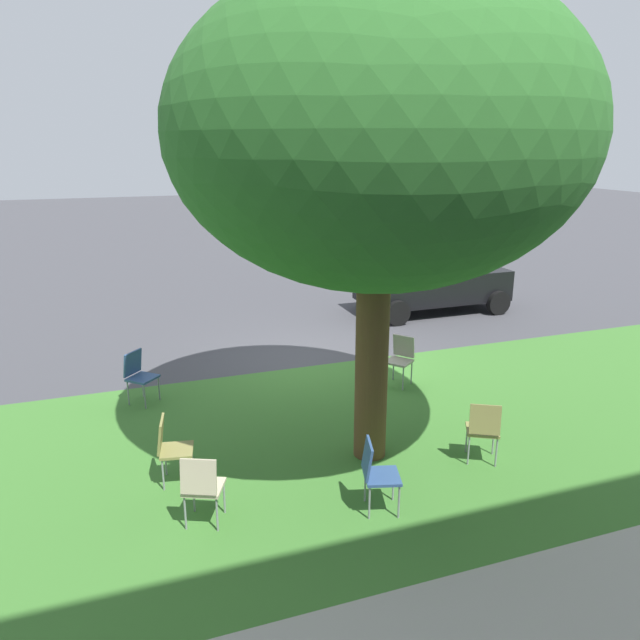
# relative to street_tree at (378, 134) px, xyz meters

# --- Properties ---
(ground) EXTENTS (80.00, 80.00, 0.00)m
(ground) POSITION_rel_street_tree_xyz_m (-0.34, -3.69, -4.25)
(ground) COLOR #424247
(grass_verge) EXTENTS (48.00, 6.00, 0.01)m
(grass_verge) POSITION_rel_street_tree_xyz_m (-0.34, -0.49, -4.25)
(grass_verge) COLOR #3D752D
(grass_verge) RESTS_ON ground
(street_tree) EXTENTS (5.07, 5.07, 6.14)m
(street_tree) POSITION_rel_street_tree_xyz_m (0.00, 0.00, 0.00)
(street_tree) COLOR brown
(street_tree) RESTS_ON ground
(chair_0) EXTENTS (0.58, 0.58, 0.88)m
(chair_0) POSITION_rel_street_tree_xyz_m (-1.55, -2.15, -3.73)
(chair_0) COLOR #ADA393
(chair_0) RESTS_ON ground
(chair_1) EXTENTS (0.59, 0.59, 0.88)m
(chair_1) POSITION_rel_street_tree_xyz_m (2.88, -2.86, -3.73)
(chair_1) COLOR #335184
(chair_1) RESTS_ON ground
(chair_2) EXTENTS (0.49, 0.49, 0.88)m
(chair_2) POSITION_rel_street_tree_xyz_m (2.65, -0.18, -3.73)
(chair_2) COLOR olive
(chair_2) RESTS_ON ground
(chair_3) EXTENTS (0.52, 0.51, 0.88)m
(chair_3) POSITION_rel_street_tree_xyz_m (0.47, 1.23, -3.73)
(chair_3) COLOR #335184
(chair_3) RESTS_ON ground
(chair_4) EXTENTS (0.55, 0.55, 0.88)m
(chair_4) POSITION_rel_street_tree_xyz_m (2.42, 0.85, -3.73)
(chair_4) COLOR beige
(chair_4) RESTS_ON ground
(chair_5) EXTENTS (0.56, 0.57, 0.88)m
(chair_5) POSITION_rel_street_tree_xyz_m (-1.33, 0.71, -3.73)
(chair_5) COLOR olive
(chair_5) RESTS_ON ground
(parked_car) EXTENTS (3.70, 1.92, 1.65)m
(parked_car) POSITION_rel_street_tree_xyz_m (-4.55, -6.24, -3.41)
(parked_car) COLOR black
(parked_car) RESTS_ON ground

